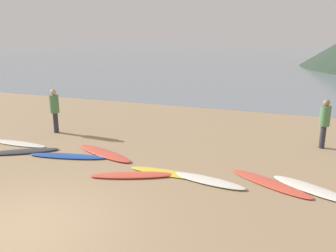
{
  "coord_description": "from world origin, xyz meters",
  "views": [
    {
      "loc": [
        5.09,
        -4.84,
        3.91
      ],
      "look_at": [
        0.64,
        6.72,
        0.6
      ],
      "focal_mm": 37.32,
      "sensor_mm": 36.0,
      "label": 1
    }
  ],
  "objects_px": {
    "surfboard_2": "(67,156)",
    "person_1": "(54,107)",
    "surfboard_3": "(104,153)",
    "person_0": "(325,120)",
    "surfboard_4": "(133,175)",
    "surfboard_8": "(311,189)",
    "surfboard_0": "(18,143)",
    "surfboard_7": "(270,183)",
    "surfboard_6": "(208,180)",
    "surfboard_1": "(22,151)",
    "surfboard_5": "(168,173)"
  },
  "relations": [
    {
      "from": "surfboard_2",
      "to": "person_1",
      "type": "distance_m",
      "value": 3.33
    },
    {
      "from": "surfboard_3",
      "to": "person_0",
      "type": "height_order",
      "value": "person_0"
    },
    {
      "from": "surfboard_4",
      "to": "surfboard_8",
      "type": "xyz_separation_m",
      "value": [
        4.67,
        0.83,
        0.0
      ]
    },
    {
      "from": "surfboard_2",
      "to": "surfboard_0",
      "type": "bearing_deg",
      "value": 156.47
    },
    {
      "from": "surfboard_3",
      "to": "surfboard_4",
      "type": "bearing_deg",
      "value": -15.99
    },
    {
      "from": "surfboard_7",
      "to": "person_0",
      "type": "bearing_deg",
      "value": 98.68
    },
    {
      "from": "surfboard_2",
      "to": "person_0",
      "type": "height_order",
      "value": "person_0"
    },
    {
      "from": "surfboard_7",
      "to": "person_0",
      "type": "xyz_separation_m",
      "value": [
        1.41,
        3.81,
        0.99
      ]
    },
    {
      "from": "surfboard_0",
      "to": "surfboard_6",
      "type": "distance_m",
      "value": 7.32
    },
    {
      "from": "surfboard_0",
      "to": "surfboard_4",
      "type": "distance_m",
      "value": 5.35
    },
    {
      "from": "surfboard_4",
      "to": "surfboard_7",
      "type": "xyz_separation_m",
      "value": [
        3.65,
        0.84,
        -0.01
      ]
    },
    {
      "from": "surfboard_2",
      "to": "person_1",
      "type": "height_order",
      "value": "person_1"
    },
    {
      "from": "surfboard_1",
      "to": "surfboard_5",
      "type": "relative_size",
      "value": 1.0
    },
    {
      "from": "surfboard_0",
      "to": "person_0",
      "type": "distance_m",
      "value": 10.9
    },
    {
      "from": "surfboard_4",
      "to": "surfboard_7",
      "type": "relative_size",
      "value": 0.98
    },
    {
      "from": "surfboard_3",
      "to": "surfboard_6",
      "type": "relative_size",
      "value": 1.2
    },
    {
      "from": "surfboard_7",
      "to": "surfboard_8",
      "type": "height_order",
      "value": "surfboard_8"
    },
    {
      "from": "surfboard_3",
      "to": "person_0",
      "type": "distance_m",
      "value": 7.63
    },
    {
      "from": "surfboard_2",
      "to": "surfboard_3",
      "type": "height_order",
      "value": "surfboard_3"
    },
    {
      "from": "surfboard_5",
      "to": "surfboard_2",
      "type": "bearing_deg",
      "value": 179.37
    },
    {
      "from": "surfboard_0",
      "to": "person_0",
      "type": "bearing_deg",
      "value": 18.25
    },
    {
      "from": "surfboard_0",
      "to": "surfboard_5",
      "type": "height_order",
      "value": "same"
    },
    {
      "from": "surfboard_2",
      "to": "surfboard_4",
      "type": "height_order",
      "value": "surfboard_4"
    },
    {
      "from": "surfboard_1",
      "to": "surfboard_2",
      "type": "bearing_deg",
      "value": -28.44
    },
    {
      "from": "surfboard_1",
      "to": "surfboard_0",
      "type": "bearing_deg",
      "value": 107.07
    },
    {
      "from": "surfboard_8",
      "to": "person_1",
      "type": "bearing_deg",
      "value": -163.42
    },
    {
      "from": "surfboard_3",
      "to": "surfboard_5",
      "type": "distance_m",
      "value": 2.71
    },
    {
      "from": "surfboard_0",
      "to": "person_1",
      "type": "distance_m",
      "value": 2.07
    },
    {
      "from": "surfboard_8",
      "to": "surfboard_6",
      "type": "bearing_deg",
      "value": -141.41
    },
    {
      "from": "surfboard_4",
      "to": "surfboard_5",
      "type": "xyz_separation_m",
      "value": [
        0.86,
        0.52,
        -0.01
      ]
    },
    {
      "from": "surfboard_5",
      "to": "person_1",
      "type": "relative_size",
      "value": 1.34
    },
    {
      "from": "surfboard_2",
      "to": "person_0",
      "type": "distance_m",
      "value": 8.79
    },
    {
      "from": "surfboard_6",
      "to": "person_0",
      "type": "distance_m",
      "value": 5.3
    },
    {
      "from": "person_0",
      "to": "surfboard_3",
      "type": "bearing_deg",
      "value": -18.03
    },
    {
      "from": "surfboard_0",
      "to": "surfboard_5",
      "type": "bearing_deg",
      "value": -6.48
    },
    {
      "from": "surfboard_3",
      "to": "surfboard_1",
      "type": "bearing_deg",
      "value": -141.62
    },
    {
      "from": "surfboard_7",
      "to": "surfboard_5",
      "type": "bearing_deg",
      "value": -144.33
    },
    {
      "from": "surfboard_3",
      "to": "surfboard_8",
      "type": "bearing_deg",
      "value": 16.85
    },
    {
      "from": "surfboard_6",
      "to": "person_1",
      "type": "bearing_deg",
      "value": 170.25
    },
    {
      "from": "person_0",
      "to": "person_1",
      "type": "distance_m",
      "value": 10.13
    },
    {
      "from": "surfboard_2",
      "to": "surfboard_6",
      "type": "height_order",
      "value": "surfboard_6"
    },
    {
      "from": "surfboard_6",
      "to": "surfboard_7",
      "type": "distance_m",
      "value": 1.65
    },
    {
      "from": "surfboard_8",
      "to": "surfboard_3",
      "type": "bearing_deg",
      "value": -155.39
    },
    {
      "from": "surfboard_7",
      "to": "surfboard_8",
      "type": "distance_m",
      "value": 1.03
    },
    {
      "from": "surfboard_0",
      "to": "surfboard_2",
      "type": "height_order",
      "value": "surfboard_2"
    },
    {
      "from": "surfboard_3",
      "to": "surfboard_5",
      "type": "height_order",
      "value": "surfboard_3"
    },
    {
      "from": "surfboard_8",
      "to": "surfboard_1",
      "type": "bearing_deg",
      "value": -148.9
    },
    {
      "from": "surfboard_1",
      "to": "surfboard_5",
      "type": "xyz_separation_m",
      "value": [
        5.26,
        0.03,
        -0.01
      ]
    },
    {
      "from": "surfboard_2",
      "to": "surfboard_5",
      "type": "distance_m",
      "value": 3.57
    },
    {
      "from": "surfboard_5",
      "to": "surfboard_8",
      "type": "relative_size",
      "value": 1.09
    }
  ]
}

